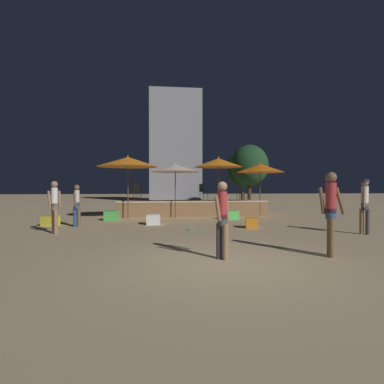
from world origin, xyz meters
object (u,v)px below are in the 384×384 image
object	(u,v)px
person_4	(77,204)
person_0	(365,203)
cube_seat_2	(50,221)
background_tree_1	(242,168)
patio_umbrella_3	(260,168)
cube_seat_3	(112,216)
bistro_chair_1	(242,190)
patio_umbrella_1	(175,168)
cube_seat_0	(252,223)
background_tree_0	(249,166)
bistro_chair_2	(137,190)
cube_seat_4	(153,219)
person_3	(55,205)
cube_seat_1	(230,215)
patio_umbrella_0	(128,162)
person_1	(222,218)
frisbee_disc	(190,230)
bistro_chair_0	(203,190)
patio_umbrella_2	(218,163)
person_2	(331,209)

from	to	relation	value
person_4	person_0	bearing A→B (deg)	177.03
cube_seat_2	background_tree_1	distance (m)	17.08
cube_seat_2	patio_umbrella_3	bearing A→B (deg)	15.38
cube_seat_3	bistro_chair_1	size ratio (longest dim) A/B	0.73
background_tree_1	patio_umbrella_1	bearing A→B (deg)	-122.29
cube_seat_0	background_tree_0	size ratio (longest dim) A/B	0.12
background_tree_1	bistro_chair_2	bearing A→B (deg)	-132.91
cube_seat_2	bistro_chair_1	distance (m)	9.53
patio_umbrella_1	cube_seat_4	size ratio (longest dim) A/B	4.91
person_3	person_4	xyz separation A→B (m)	(0.28, 1.66, -0.08)
person_4	cube_seat_1	bearing A→B (deg)	-149.39
cube_seat_3	background_tree_0	distance (m)	11.63
patio_umbrella_0	patio_umbrella_3	distance (m)	6.80
cube_seat_1	person_0	distance (m)	5.99
patio_umbrella_0	patio_umbrella_3	world-z (taller)	patio_umbrella_0
patio_umbrella_1	person_1	size ratio (longest dim) A/B	1.65
cube_seat_0	frisbee_disc	size ratio (longest dim) A/B	2.37
bistro_chair_0	background_tree_0	world-z (taller)	background_tree_0
patio_umbrella_2	background_tree_0	bearing A→B (deg)	59.42
patio_umbrella_0	person_3	bearing A→B (deg)	-113.70
patio_umbrella_3	background_tree_1	distance (m)	9.87
cube_seat_2	bistro_chair_1	size ratio (longest dim) A/B	0.72
cube_seat_0	person_1	size ratio (longest dim) A/B	0.33
cube_seat_2	cube_seat_4	size ratio (longest dim) A/B	1.16
cube_seat_2	person_3	xyz separation A→B (m)	(0.89, -2.20, 0.76)
patio_umbrella_3	cube_seat_3	xyz separation A→B (m)	(-7.47, -0.96, -2.32)
bistro_chair_1	cube_seat_1	bearing A→B (deg)	12.87
person_2	bistro_chair_1	xyz separation A→B (m)	(0.73, 9.60, 0.31)
patio_umbrella_2	person_1	distance (m)	9.41
bistro_chair_1	bistro_chair_2	bearing A→B (deg)	-47.10
cube_seat_4	person_2	world-z (taller)	person_2
person_0	person_2	size ratio (longest dim) A/B	0.95
background_tree_0	bistro_chair_0	bearing A→B (deg)	-133.73
person_1	person_3	size ratio (longest dim) A/B	0.95
cube_seat_3	background_tree_0	world-z (taller)	background_tree_0
person_0	bistro_chair_1	world-z (taller)	person_0
cube_seat_3	bistro_chair_2	xyz separation A→B (m)	(1.03, 1.74, 1.16)
patio_umbrella_0	person_1	distance (m)	9.17
cube_seat_3	person_1	size ratio (longest dim) A/B	0.40
cube_seat_4	person_2	bearing A→B (deg)	-56.91
person_4	frisbee_disc	xyz separation A→B (m)	(4.28, -1.39, -0.85)
cube_seat_1	frisbee_disc	distance (m)	4.09
patio_umbrella_1	person_3	bearing A→B (deg)	-133.13
person_0	background_tree_0	bearing A→B (deg)	-44.09
person_1	person_3	distance (m)	6.28
cube_seat_0	cube_seat_3	xyz separation A→B (m)	(-5.66, 3.28, 0.02)
cube_seat_4	cube_seat_2	bearing A→B (deg)	178.43
frisbee_disc	cube_seat_2	bearing A→B (deg)	160.53
patio_umbrella_1	person_0	xyz separation A→B (m)	(5.86, -5.84, -1.46)
patio_umbrella_1	background_tree_0	distance (m)	8.63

